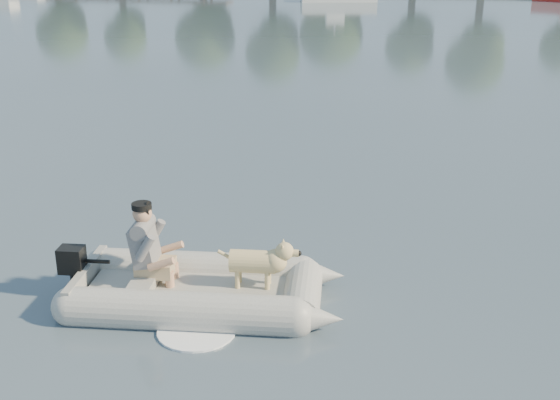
% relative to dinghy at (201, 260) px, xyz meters
% --- Properties ---
extents(water, '(160.00, 160.00, 0.00)m').
position_rel_dinghy_xyz_m(water, '(0.30, -0.15, -0.55)').
color(water, slate).
rests_on(water, ground).
extents(dinghy, '(4.81, 3.69, 1.30)m').
position_rel_dinghy_xyz_m(dinghy, '(0.00, 0.00, 0.00)').
color(dinghy, gray).
rests_on(dinghy, water).
extents(man, '(0.76, 0.68, 1.01)m').
position_rel_dinghy_xyz_m(man, '(-0.65, -0.05, 0.18)').
color(man, slate).
rests_on(man, dinghy).
extents(dog, '(0.91, 0.44, 0.58)m').
position_rel_dinghy_xyz_m(dog, '(0.59, 0.14, -0.07)').
color(dog, tan).
rests_on(dog, dinghy).
extents(outboard_motor, '(0.43, 0.33, 0.74)m').
position_rel_dinghy_xyz_m(outboard_motor, '(-1.54, -0.24, -0.26)').
color(outboard_motor, black).
rests_on(outboard_motor, dinghy).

